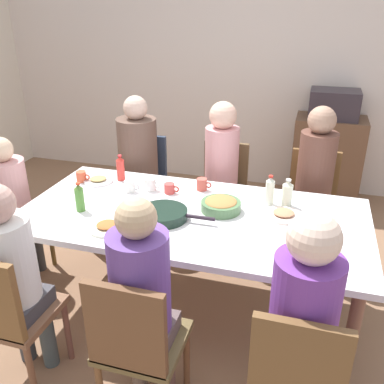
# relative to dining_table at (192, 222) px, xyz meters

# --- Properties ---
(ground_plane) EXTENTS (7.20, 7.20, 0.00)m
(ground_plane) POSITION_rel_dining_table_xyz_m (0.00, 0.00, -0.67)
(ground_plane) COLOR #876247
(wall_back) EXTENTS (6.24, 0.12, 2.60)m
(wall_back) POSITION_rel_dining_table_xyz_m (0.00, 2.42, 0.63)
(wall_back) COLOR beige
(wall_back) RESTS_ON ground_plane
(dining_table) EXTENTS (2.21, 1.09, 0.74)m
(dining_table) POSITION_rel_dining_table_xyz_m (0.00, 0.00, 0.00)
(dining_table) COLOR white
(dining_table) RESTS_ON ground_plane
(chair_0) EXTENTS (0.40, 0.40, 0.90)m
(chair_0) POSITION_rel_dining_table_xyz_m (-0.74, -0.92, -0.16)
(chair_0) COLOR brown
(chair_0) RESTS_ON ground_plane
(person_0) EXTENTS (0.30, 0.30, 1.20)m
(person_0) POSITION_rel_dining_table_xyz_m (-0.74, -0.83, 0.05)
(person_0) COLOR #3A3C42
(person_0) RESTS_ON ground_plane
(chair_1) EXTENTS (0.40, 0.40, 0.90)m
(chair_1) POSITION_rel_dining_table_xyz_m (0.00, -0.92, -0.16)
(chair_1) COLOR brown
(chair_1) RESTS_ON ground_plane
(person_1) EXTENTS (0.30, 0.30, 1.23)m
(person_1) POSITION_rel_dining_table_xyz_m (0.00, -0.83, 0.05)
(person_1) COLOR brown
(person_1) RESTS_ON ground_plane
(chair_2) EXTENTS (0.40, 0.40, 0.90)m
(chair_2) POSITION_rel_dining_table_xyz_m (-1.48, 0.00, -0.16)
(chair_2) COLOR brown
(chair_2) RESTS_ON ground_plane
(person_2) EXTENTS (0.30, 0.30, 1.12)m
(person_2) POSITION_rel_dining_table_xyz_m (-1.39, 0.00, -0.00)
(person_2) COLOR #3B3E40
(person_2) RESTS_ON ground_plane
(chair_3) EXTENTS (0.40, 0.40, 0.90)m
(chair_3) POSITION_rel_dining_table_xyz_m (0.74, 0.92, -0.16)
(chair_3) COLOR brown
(chair_3) RESTS_ON ground_plane
(person_3) EXTENTS (0.30, 0.30, 1.29)m
(person_3) POSITION_rel_dining_table_xyz_m (0.74, 0.83, 0.09)
(person_3) COLOR #363A4F
(person_3) RESTS_ON ground_plane
(chair_4) EXTENTS (0.40, 0.40, 0.90)m
(chair_4) POSITION_rel_dining_table_xyz_m (-0.74, 0.92, -0.16)
(chair_4) COLOR #334147
(chair_4) RESTS_ON ground_plane
(person_4) EXTENTS (0.34, 0.34, 1.28)m
(person_4) POSITION_rel_dining_table_xyz_m (-0.74, 0.84, 0.10)
(person_4) COLOR #453B39
(person_4) RESTS_ON ground_plane
(chair_5) EXTENTS (0.40, 0.40, 0.90)m
(chair_5) POSITION_rel_dining_table_xyz_m (0.00, 0.92, -0.16)
(chair_5) COLOR brown
(chair_5) RESTS_ON ground_plane
(person_5) EXTENTS (0.30, 0.30, 1.28)m
(person_5) POSITION_rel_dining_table_xyz_m (-0.00, 0.83, 0.09)
(person_5) COLOR #504E41
(person_5) RESTS_ON ground_plane
(chair_6) EXTENTS (0.40, 0.40, 0.90)m
(chair_6) POSITION_rel_dining_table_xyz_m (0.74, -0.92, -0.16)
(chair_6) COLOR brown
(chair_6) RESTS_ON ground_plane
(person_6) EXTENTS (0.30, 0.30, 1.27)m
(person_6) POSITION_rel_dining_table_xyz_m (0.74, -0.83, 0.08)
(person_6) COLOR #2A3C45
(person_6) RESTS_ON ground_plane
(plate_0) EXTENTS (0.23, 0.23, 0.04)m
(plate_0) POSITION_rel_dining_table_xyz_m (-0.43, -0.34, 0.08)
(plate_0) COLOR silver
(plate_0) RESTS_ON dining_table
(plate_1) EXTENTS (0.24, 0.24, 0.04)m
(plate_1) POSITION_rel_dining_table_xyz_m (0.57, 0.12, 0.08)
(plate_1) COLOR silver
(plate_1) RESTS_ON dining_table
(plate_2) EXTENTS (0.22, 0.22, 0.04)m
(plate_2) POSITION_rel_dining_table_xyz_m (-0.82, 0.29, 0.08)
(plate_2) COLOR silver
(plate_2) RESTS_ON dining_table
(bowl_0) EXTENTS (0.26, 0.26, 0.09)m
(bowl_0) POSITION_rel_dining_table_xyz_m (0.17, 0.09, 0.11)
(bowl_0) COLOR #4E764A
(bowl_0) RESTS_ON dining_table
(serving_pan) EXTENTS (0.48, 0.30, 0.06)m
(serving_pan) POSITION_rel_dining_table_xyz_m (-0.15, -0.12, 0.10)
(serving_pan) COLOR black
(serving_pan) RESTS_ON dining_table
(cup_0) EXTENTS (0.13, 0.09, 0.09)m
(cup_0) POSITION_rel_dining_table_xyz_m (-0.12, -0.45, 0.11)
(cup_0) COLOR #EDCB52
(cup_0) RESTS_ON dining_table
(cup_1) EXTENTS (0.11, 0.07, 0.09)m
(cup_1) POSITION_rel_dining_table_xyz_m (-0.03, 0.37, 0.11)
(cup_1) COLOR #C34E42
(cup_1) RESTS_ON dining_table
(cup_2) EXTENTS (0.11, 0.07, 0.07)m
(cup_2) POSITION_rel_dining_table_xyz_m (-0.24, 0.25, 0.10)
(cup_2) COLOR #CC4440
(cup_2) RESTS_ON dining_table
(cup_3) EXTENTS (0.11, 0.08, 0.08)m
(cup_3) POSITION_rel_dining_table_xyz_m (-0.52, 0.20, 0.11)
(cup_3) COLOR white
(cup_3) RESTS_ON dining_table
(cup_4) EXTENTS (0.12, 0.08, 0.09)m
(cup_4) POSITION_rel_dining_table_xyz_m (-0.39, 0.26, 0.11)
(cup_4) COLOR white
(cup_4) RESTS_ON dining_table
(cup_5) EXTENTS (0.11, 0.07, 0.08)m
(cup_5) POSITION_rel_dining_table_xyz_m (-0.94, 0.26, 0.11)
(cup_5) COLOR #D45435
(cup_5) RESTS_ON dining_table
(cup_6) EXTENTS (0.12, 0.08, 0.07)m
(cup_6) POSITION_rel_dining_table_xyz_m (0.67, -0.24, 0.10)
(cup_6) COLOR #C94A34
(cup_6) RESTS_ON dining_table
(bottle_0) EXTENTS (0.06, 0.06, 0.20)m
(bottle_0) POSITION_rel_dining_table_xyz_m (-0.70, -0.17, 0.16)
(bottle_0) COLOR #4B8832
(bottle_0) RESTS_ON dining_table
(bottle_1) EXTENTS (0.07, 0.07, 0.19)m
(bottle_1) POSITION_rel_dining_table_xyz_m (0.57, 0.29, 0.15)
(bottle_1) COLOR silver
(bottle_1) RESTS_ON dining_table
(bottle_2) EXTENTS (0.06, 0.06, 0.21)m
(bottle_2) POSITION_rel_dining_table_xyz_m (0.46, 0.28, 0.16)
(bottle_2) COLOR silver
(bottle_2) RESTS_ON dining_table
(bottle_3) EXTENTS (0.06, 0.06, 0.20)m
(bottle_3) POSITION_rel_dining_table_xyz_m (-0.67, 0.38, 0.16)
(bottle_3) COLOR red
(bottle_3) RESTS_ON dining_table
(side_cabinet) EXTENTS (0.70, 0.44, 0.90)m
(side_cabinet) POSITION_rel_dining_table_xyz_m (0.85, 2.12, -0.22)
(side_cabinet) COLOR brown
(side_cabinet) RESTS_ON ground_plane
(microwave) EXTENTS (0.48, 0.36, 0.28)m
(microwave) POSITION_rel_dining_table_xyz_m (0.85, 2.12, 0.37)
(microwave) COLOR #2F272F
(microwave) RESTS_ON side_cabinet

